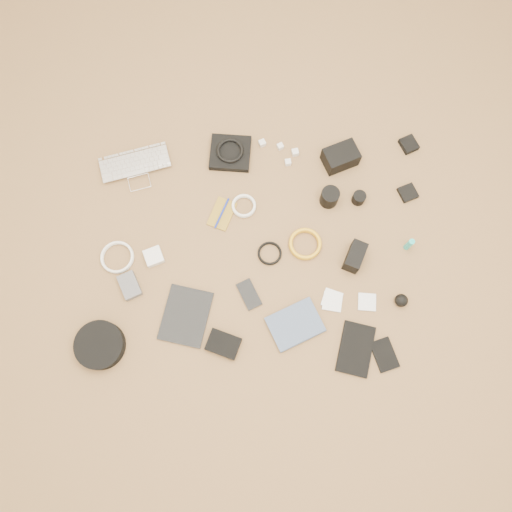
{
  "coord_description": "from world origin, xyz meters",
  "views": [
    {
      "loc": [
        -0.02,
        -0.58,
        2.08
      ],
      "look_at": [
        -0.01,
        -0.01,
        0.02
      ],
      "focal_mm": 35.0,
      "sensor_mm": 36.0,
      "label": 1
    }
  ],
  "objects_px": {
    "laptop": "(137,172)",
    "phone": "(249,294)",
    "headphone_case": "(100,345)",
    "dslr_camera": "(340,157)",
    "tablet": "(186,316)",
    "paperback": "(304,342)"
  },
  "relations": [
    {
      "from": "laptop",
      "to": "tablet",
      "type": "distance_m",
      "value": 0.7
    },
    {
      "from": "dslr_camera",
      "to": "laptop",
      "type": "bearing_deg",
      "value": 161.02
    },
    {
      "from": "phone",
      "to": "headphone_case",
      "type": "height_order",
      "value": "headphone_case"
    },
    {
      "from": "headphone_case",
      "to": "paperback",
      "type": "height_order",
      "value": "headphone_case"
    },
    {
      "from": "laptop",
      "to": "phone",
      "type": "xyz_separation_m",
      "value": [
        0.49,
        -0.57,
        -0.01
      ]
    },
    {
      "from": "paperback",
      "to": "phone",
      "type": "bearing_deg",
      "value": 23.13
    },
    {
      "from": "paperback",
      "to": "laptop",
      "type": "bearing_deg",
      "value": 18.58
    },
    {
      "from": "dslr_camera",
      "to": "paperback",
      "type": "height_order",
      "value": "dslr_camera"
    },
    {
      "from": "dslr_camera",
      "to": "phone",
      "type": "xyz_separation_m",
      "value": [
        -0.42,
        -0.61,
        -0.04
      ]
    },
    {
      "from": "headphone_case",
      "to": "paperback",
      "type": "distance_m",
      "value": 0.83
    },
    {
      "from": "headphone_case",
      "to": "paperback",
      "type": "bearing_deg",
      "value": -0.43
    },
    {
      "from": "laptop",
      "to": "phone",
      "type": "bearing_deg",
      "value": -63.76
    },
    {
      "from": "phone",
      "to": "headphone_case",
      "type": "distance_m",
      "value": 0.64
    },
    {
      "from": "tablet",
      "to": "phone",
      "type": "xyz_separation_m",
      "value": [
        0.27,
        0.08,
        -0.0
      ]
    },
    {
      "from": "dslr_camera",
      "to": "phone",
      "type": "distance_m",
      "value": 0.74
    },
    {
      "from": "phone",
      "to": "headphone_case",
      "type": "relative_size",
      "value": 0.63
    },
    {
      "from": "dslr_camera",
      "to": "tablet",
      "type": "xyz_separation_m",
      "value": [
        -0.69,
        -0.69,
        -0.04
      ]
    },
    {
      "from": "dslr_camera",
      "to": "paperback",
      "type": "xyz_separation_m",
      "value": [
        -0.2,
        -0.81,
        -0.03
      ]
    },
    {
      "from": "laptop",
      "to": "tablet",
      "type": "relative_size",
      "value": 1.31
    },
    {
      "from": "tablet",
      "to": "paperback",
      "type": "distance_m",
      "value": 0.5
    },
    {
      "from": "phone",
      "to": "paperback",
      "type": "xyz_separation_m",
      "value": [
        0.22,
        -0.21,
        0.01
      ]
    },
    {
      "from": "tablet",
      "to": "headphone_case",
      "type": "bearing_deg",
      "value": -147.51
    }
  ]
}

